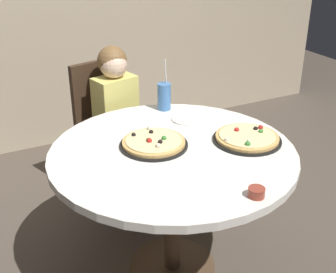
{
  "coord_description": "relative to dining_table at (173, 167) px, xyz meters",
  "views": [
    {
      "loc": [
        -0.89,
        -1.71,
        1.76
      ],
      "look_at": [
        0.0,
        0.05,
        0.8
      ],
      "focal_mm": 47.37,
      "sensor_mm": 36.0,
      "label": 1
    }
  ],
  "objects": [
    {
      "name": "pizza_cheese",
      "position": [
        -0.07,
        0.08,
        0.11
      ],
      "size": [
        0.34,
        0.34,
        0.05
      ],
      "color": "black",
      "rests_on": "dining_table"
    },
    {
      "name": "chair_wooden",
      "position": [
        -0.02,
        0.89,
        -0.12
      ],
      "size": [
        0.48,
        0.48,
        0.95
      ],
      "color": "#382619",
      "rests_on": "ground_plane"
    },
    {
      "name": "pizza_veggie",
      "position": [
        0.38,
        -0.09,
        0.11
      ],
      "size": [
        0.35,
        0.35,
        0.05
      ],
      "color": "black",
      "rests_on": "dining_table"
    },
    {
      "name": "sauce_bowl",
      "position": [
        0.11,
        -0.52,
        0.12
      ],
      "size": [
        0.07,
        0.07,
        0.04
      ],
      "primitive_type": "cylinder",
      "color": "brown",
      "rests_on": "dining_table"
    },
    {
      "name": "plate_small",
      "position": [
        0.24,
        0.29,
        0.1
      ],
      "size": [
        0.18,
        0.18,
        0.01
      ],
      "primitive_type": "cylinder",
      "color": "white",
      "rests_on": "dining_table"
    },
    {
      "name": "soda_cup",
      "position": [
        0.2,
        0.49,
        0.18
      ],
      "size": [
        0.08,
        0.08,
        0.31
      ],
      "color": "#3F72B2",
      "rests_on": "dining_table"
    },
    {
      "name": "diner_child",
      "position": [
        0.02,
        0.72,
        -0.17
      ],
      "size": [
        0.33,
        0.43,
        1.08
      ],
      "color": "#3F4766",
      "rests_on": "ground_plane"
    },
    {
      "name": "ground_plane",
      "position": [
        0.0,
        0.0,
        -0.65
      ],
      "size": [
        8.0,
        8.0,
        0.0
      ],
      "primitive_type": "plane",
      "color": "#4C4238"
    },
    {
      "name": "dining_table",
      "position": [
        0.0,
        0.0,
        0.0
      ],
      "size": [
        1.22,
        1.22,
        0.75
      ],
      "color": "silver",
      "rests_on": "ground_plane"
    }
  ]
}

